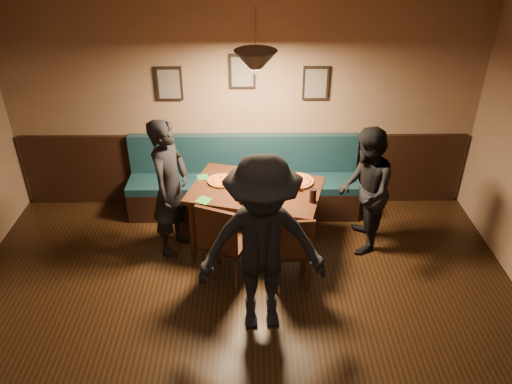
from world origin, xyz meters
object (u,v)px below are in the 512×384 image
(chair_near_right, at_px, (292,247))
(soda_glass, at_px, (313,196))
(diner_right, at_px, (365,191))
(diner_front, at_px, (262,247))
(tabasco_bottle, at_px, (300,186))
(chair_near_left, at_px, (226,240))
(booth_bench, at_px, (244,179))
(dining_table, at_px, (256,217))
(diner_left, at_px, (170,188))

(chair_near_right, relative_size, soda_glass, 5.70)
(diner_right, xyz_separation_m, diner_front, (-1.21, -1.26, 0.16))
(tabasco_bottle, bearing_deg, diner_front, -110.06)
(chair_near_left, bearing_deg, tabasco_bottle, 57.00)
(booth_bench, relative_size, diner_front, 1.62)
(soda_glass, bearing_deg, tabasco_bottle, 118.92)
(chair_near_right, distance_m, diner_right, 1.13)
(booth_bench, bearing_deg, diner_front, -84.39)
(dining_table, height_order, chair_near_right, chair_near_right)
(booth_bench, height_order, chair_near_left, chair_near_left)
(chair_near_left, height_order, chair_near_right, chair_near_left)
(booth_bench, height_order, chair_near_right, booth_bench)
(diner_left, bearing_deg, diner_front, -121.73)
(diner_left, height_order, tabasco_bottle, diner_left)
(chair_near_left, relative_size, diner_front, 0.55)
(booth_bench, distance_m, dining_table, 0.76)
(chair_near_left, xyz_separation_m, diner_right, (1.58, 0.59, 0.25))
(chair_near_right, height_order, diner_front, diner_front)
(chair_near_left, distance_m, soda_glass, 1.07)
(soda_glass, bearing_deg, diner_front, -119.79)
(booth_bench, distance_m, diner_right, 1.63)
(diner_right, bearing_deg, chair_near_left, -61.53)
(diner_left, relative_size, diner_right, 1.09)
(diner_right, distance_m, soda_glass, 0.69)
(dining_table, height_order, diner_front, diner_front)
(dining_table, relative_size, diner_right, 0.96)
(diner_left, bearing_deg, dining_table, -67.63)
(diner_left, relative_size, soda_glass, 10.37)
(chair_near_right, bearing_deg, diner_right, 32.35)
(dining_table, bearing_deg, diner_front, -72.91)
(soda_glass, bearing_deg, dining_table, 154.67)
(dining_table, bearing_deg, diner_right, 12.92)
(dining_table, distance_m, diner_right, 1.31)
(booth_bench, bearing_deg, diner_right, -28.94)
(soda_glass, bearing_deg, diner_right, 21.57)
(booth_bench, bearing_deg, diner_left, -136.01)
(booth_bench, xyz_separation_m, chair_near_left, (-0.17, -1.36, 0.01))
(chair_near_right, height_order, soda_glass, soda_glass)
(chair_near_right, bearing_deg, dining_table, 115.46)
(diner_front, xyz_separation_m, soda_glass, (0.58, 1.01, -0.06))
(diner_right, bearing_deg, diner_front, -35.70)
(diner_left, xyz_separation_m, soda_glass, (1.60, -0.23, 0.03))
(dining_table, bearing_deg, chair_near_left, -102.39)
(booth_bench, xyz_separation_m, tabasco_bottle, (0.65, -0.80, 0.36))
(booth_bench, relative_size, soda_glass, 18.66)
(dining_table, distance_m, soda_glass, 0.84)
(chair_near_left, distance_m, diner_front, 0.87)
(booth_bench, height_order, diner_left, diner_left)
(chair_near_left, height_order, diner_right, diner_right)
(booth_bench, relative_size, chair_near_left, 2.92)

